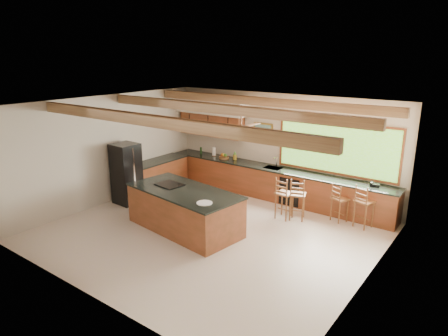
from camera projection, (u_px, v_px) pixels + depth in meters
The scene contains 9 objects.
ground at pixel (210, 232), 9.43m from camera, with size 7.20×7.20×0.00m, color beige.
room_shell at pixel (221, 135), 9.42m from camera, with size 7.27×6.54×3.02m.
counter_run at pixel (242, 181), 11.71m from camera, with size 7.12×3.10×1.22m.
island at pixel (185, 210), 9.49m from camera, with size 2.98×1.68×1.01m.
refrigerator at pixel (126, 174), 11.10m from camera, with size 0.69×0.67×1.70m.
bar_stool_a at pixel (297, 195), 9.97m from camera, with size 0.50×0.50×1.10m.
bar_stool_b at pixel (283, 194), 10.03m from camera, with size 0.42×0.42×1.11m.
bar_stool_c at pixel (364, 203), 9.51m from camera, with size 0.48×0.48×1.09m.
bar_stool_d at pixel (339, 200), 9.87m from camera, with size 0.46×0.47×0.98m.
Camera 1 is at (5.39, -6.76, 4.07)m, focal length 32.00 mm.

